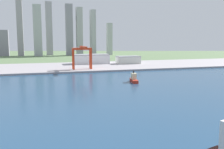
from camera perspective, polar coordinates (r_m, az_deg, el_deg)
The scene contains 8 objects.
ground_plane at distance 231.89m, azimuth -0.99°, elevation -3.41°, with size 2400.00×2400.00×0.00m, color #5A734C.
water_bay at distance 176.31m, azimuth 4.30°, elevation -7.06°, with size 840.00×360.00×0.15m, color navy.
industrial_pier at distance 415.91m, azimuth -8.04°, elevation 1.75°, with size 840.00×140.00×2.50m, color #9B9599.
tugboat_small at distance 271.51m, azimuth 4.96°, elevation -1.00°, with size 9.67×21.79×11.89m.
port_crane_red at distance 368.13m, azimuth -6.75°, elevation 5.06°, with size 27.98×47.19×33.60m.
warehouse_main at distance 455.07m, azimuth -4.79°, elevation 3.55°, with size 63.51×29.73×16.74m.
warehouse_annex at distance 454.64m, azimuth 3.66°, elevation 3.35°, with size 40.89×24.51×13.53m.
distant_skyline at distance 741.46m, azimuth -12.27°, elevation 9.30°, with size 313.46×52.31×159.87m.
Camera 1 is at (-60.98, 80.99, 45.70)m, focal length 40.47 mm.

